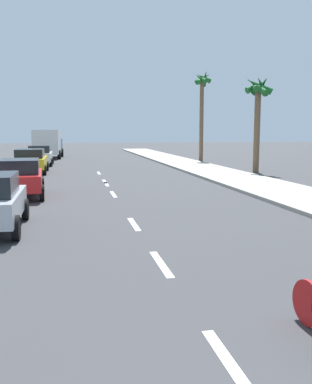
# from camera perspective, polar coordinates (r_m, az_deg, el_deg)

# --- Properties ---
(ground_plane) EXTENTS (160.00, 160.00, 0.00)m
(ground_plane) POSITION_cam_1_polar(r_m,az_deg,el_deg) (21.33, -6.27, 0.65)
(ground_plane) COLOR #38383A
(sidewalk_strip) EXTENTS (3.60, 80.00, 0.14)m
(sidewalk_strip) POSITION_cam_1_polar(r_m,az_deg,el_deg) (24.97, 10.45, 1.80)
(sidewalk_strip) COLOR #9E998E
(sidewalk_strip) RESTS_ON ground
(lane_stripe_1) EXTENTS (0.16, 1.80, 0.01)m
(lane_stripe_1) POSITION_cam_1_polar(r_m,az_deg,el_deg) (5.53, 9.80, -21.47)
(lane_stripe_1) COLOR white
(lane_stripe_1) RESTS_ON ground
(lane_stripe_2) EXTENTS (0.16, 1.80, 0.01)m
(lane_stripe_2) POSITION_cam_1_polar(r_m,az_deg,el_deg) (9.08, 0.67, -9.37)
(lane_stripe_2) COLOR white
(lane_stripe_2) RESTS_ON ground
(lane_stripe_3) EXTENTS (0.16, 1.80, 0.01)m
(lane_stripe_3) POSITION_cam_1_polar(r_m,az_deg,el_deg) (12.81, -2.92, -4.22)
(lane_stripe_3) COLOR white
(lane_stripe_3) RESTS_ON ground
(lane_stripe_4) EXTENTS (0.16, 1.80, 0.01)m
(lane_stripe_4) POSITION_cam_1_polar(r_m,az_deg,el_deg) (18.83, -5.60, -0.30)
(lane_stripe_4) COLOR white
(lane_stripe_4) RESTS_ON ground
(lane_stripe_5) EXTENTS (0.16, 1.80, 0.01)m
(lane_stripe_5) POSITION_cam_1_polar(r_m,az_deg,el_deg) (22.50, -6.52, 1.04)
(lane_stripe_5) COLOR white
(lane_stripe_5) RESTS_ON ground
(lane_stripe_6) EXTENTS (0.16, 1.80, 0.01)m
(lane_stripe_6) POSITION_cam_1_polar(r_m,az_deg,el_deg) (23.62, -6.75, 1.37)
(lane_stripe_6) COLOR white
(lane_stripe_6) RESTS_ON ground
(lane_stripe_7) EXTENTS (0.16, 1.80, 0.01)m
(lane_stripe_7) POSITION_cam_1_polar(r_m,az_deg,el_deg) (28.48, -7.51, 2.49)
(lane_stripe_7) COLOR white
(lane_stripe_7) RESTS_ON ground
(parked_car_red) EXTENTS (2.04, 4.08, 1.57)m
(parked_car_red) POSITION_cam_1_polar(r_m,az_deg,el_deg) (18.80, -17.33, 1.92)
(parked_car_red) COLOR red
(parked_car_red) RESTS_ON ground
(parked_car_yellow) EXTENTS (2.10, 4.56, 1.57)m
(parked_car_yellow) POSITION_cam_1_polar(r_m,az_deg,el_deg) (29.23, -16.14, 4.03)
(parked_car_yellow) COLOR gold
(parked_car_yellow) RESTS_ON ground
(parked_car_white) EXTENTS (1.97, 4.25, 1.57)m
(parked_car_white) POSITION_cam_1_polar(r_m,az_deg,el_deg) (35.69, -14.96, 4.74)
(parked_car_white) COLOR white
(parked_car_white) RESTS_ON ground
(delivery_truck) EXTENTS (2.90, 6.35, 2.80)m
(delivery_truck) POSITION_cam_1_polar(r_m,az_deg,el_deg) (44.82, -13.99, 6.24)
(delivery_truck) COLOR #23478C
(delivery_truck) RESTS_ON ground
(palm_tree_far) EXTENTS (1.91, 1.82, 6.32)m
(palm_tree_far) POSITION_cam_1_polar(r_m,az_deg,el_deg) (29.33, 13.25, 11.86)
(palm_tree_far) COLOR brown
(palm_tree_far) RESTS_ON ground
(palm_tree_distant) EXTENTS (1.62, 1.68, 8.03)m
(palm_tree_distant) POSITION_cam_1_polar(r_m,az_deg,el_deg) (39.40, 6.05, 12.58)
(palm_tree_distant) COLOR brown
(palm_tree_distant) RESTS_ON ground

